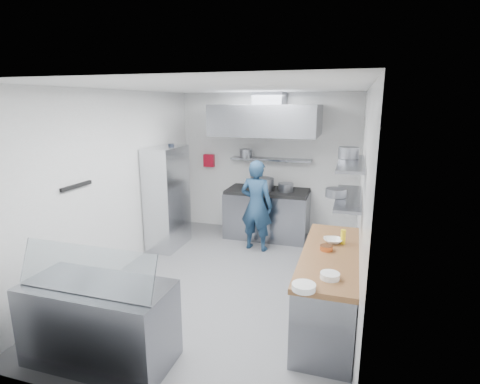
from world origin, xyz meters
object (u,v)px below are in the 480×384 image
(wire_rack, at_px, (167,198))
(display_case, at_px, (100,323))
(chef, at_px, (256,206))
(gas_range, at_px, (267,215))

(wire_rack, distance_m, display_case, 3.22)
(chef, distance_m, wire_rack, 1.63)
(wire_rack, height_order, display_case, wire_rack)
(chef, bearing_deg, gas_range, -85.12)
(chef, height_order, display_case, chef)
(chef, bearing_deg, wire_rack, 19.89)
(gas_range, distance_m, wire_rack, 1.98)
(gas_range, xyz_separation_m, wire_rack, (-1.63, -1.02, 0.48))
(gas_range, relative_size, chef, 0.98)
(wire_rack, xyz_separation_m, display_case, (0.83, -3.08, -0.50))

